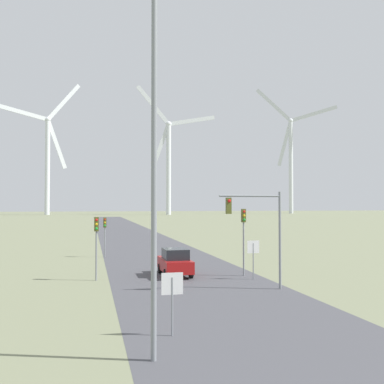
% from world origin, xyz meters
% --- Properties ---
extents(road_surface, '(10.00, 240.00, 0.01)m').
position_xyz_m(road_surface, '(0.00, 48.00, 0.00)').
color(road_surface, '#47474C').
rests_on(road_surface, ground).
extents(streetlamp, '(3.38, 0.32, 11.85)m').
position_xyz_m(streetlamp, '(-4.25, 8.38, 7.27)').
color(streetlamp, gray).
rests_on(streetlamp, ground).
extents(stop_sign_near, '(0.81, 0.07, 2.31)m').
position_xyz_m(stop_sign_near, '(-3.22, 10.82, 1.61)').
color(stop_sign_near, gray).
rests_on(stop_sign_near, ground).
extents(stop_sign_far, '(0.81, 0.07, 2.48)m').
position_xyz_m(stop_sign_far, '(4.04, 21.80, 1.74)').
color(stop_sign_far, gray).
rests_on(stop_sign_far, ground).
extents(traffic_light_post_near_left, '(0.28, 0.34, 4.00)m').
position_xyz_m(traffic_light_post_near_left, '(-5.79, 23.61, 2.93)').
color(traffic_light_post_near_left, gray).
rests_on(traffic_light_post_near_left, ground).
extents(traffic_light_post_near_right, '(0.28, 0.34, 4.50)m').
position_xyz_m(traffic_light_post_near_right, '(3.91, 23.28, 3.28)').
color(traffic_light_post_near_right, gray).
rests_on(traffic_light_post_near_right, ground).
extents(traffic_light_post_mid_left, '(0.28, 0.33, 3.60)m').
position_xyz_m(traffic_light_post_mid_left, '(-4.88, 36.16, 2.64)').
color(traffic_light_post_mid_left, gray).
rests_on(traffic_light_post_mid_left, ground).
extents(traffic_light_mast_overhead, '(3.66, 0.35, 5.53)m').
position_xyz_m(traffic_light_mast_overhead, '(3.09, 18.38, 3.90)').
color(traffic_light_mast_overhead, gray).
rests_on(traffic_light_mast_overhead, ground).
extents(car_approaching, '(1.88, 4.11, 1.83)m').
position_xyz_m(car_approaching, '(-0.58, 24.40, 0.91)').
color(car_approaching, maroon).
rests_on(car_approaching, ground).
extents(wind_turbine_left, '(35.29, 16.56, 61.85)m').
position_xyz_m(wind_turbine_left, '(-25.28, 206.63, 27.53)').
color(wind_turbine_left, silver).
rests_on(wind_turbine_left, ground).
extents(wind_turbine_center, '(36.66, 2.60, 58.87)m').
position_xyz_m(wind_turbine_center, '(28.58, 196.43, 26.42)').
color(wind_turbine_center, silver).
rests_on(wind_turbine_center, ground).
extents(wind_turbine_right, '(39.06, 16.57, 66.83)m').
position_xyz_m(wind_turbine_right, '(96.96, 213.33, 30.79)').
color(wind_turbine_right, silver).
rests_on(wind_turbine_right, ground).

